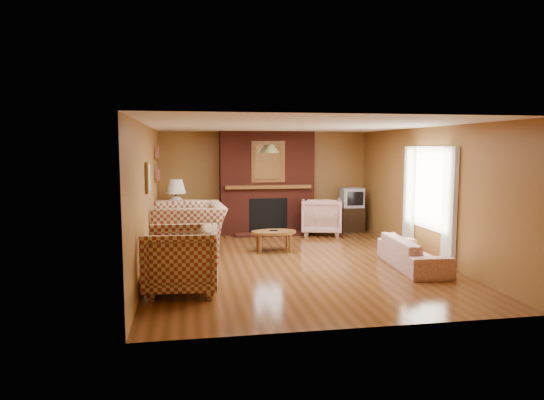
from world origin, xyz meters
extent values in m
plane|color=#4D2B10|center=(0.00, 0.00, 0.00)|extent=(6.50, 6.50, 0.00)
plane|color=white|center=(0.00, 0.00, 2.40)|extent=(6.50, 6.50, 0.00)
plane|color=brown|center=(0.00, 3.25, 1.20)|extent=(6.50, 0.00, 6.50)
plane|color=brown|center=(0.00, -3.25, 1.20)|extent=(6.50, 0.00, 6.50)
plane|color=brown|center=(-2.50, 0.00, 1.20)|extent=(0.00, 6.50, 6.50)
plane|color=brown|center=(2.50, 0.00, 1.20)|extent=(0.00, 6.50, 6.50)
cube|color=#4E1A11|center=(0.00, 3.00, 1.20)|extent=(2.20, 0.50, 2.40)
cube|color=black|center=(0.00, 2.77, 0.45)|extent=(0.90, 0.06, 0.80)
cube|color=#4E1A11|center=(0.00, 2.60, 0.03)|extent=(1.60, 0.35, 0.06)
cube|color=brown|center=(0.00, 2.73, 1.12)|extent=(2.00, 0.18, 0.08)
cube|color=brown|center=(0.00, 2.76, 1.70)|extent=(0.78, 0.05, 0.95)
cube|color=white|center=(0.00, 2.73, 1.70)|extent=(0.62, 0.02, 0.80)
cube|color=beige|center=(2.44, -0.95, 1.05)|extent=(0.08, 0.35, 2.00)
cube|color=beige|center=(2.44, 0.55, 1.05)|extent=(0.08, 0.35, 2.00)
cube|color=white|center=(2.48, -0.20, 1.30)|extent=(0.03, 1.10, 1.50)
cube|color=brown|center=(-2.47, 1.90, 1.35)|extent=(0.06, 0.55, 0.04)
cube|color=brown|center=(-2.47, 1.90, 1.80)|extent=(0.06, 0.55, 0.04)
cube|color=brown|center=(-2.47, -0.30, 1.55)|extent=(0.04, 0.40, 0.50)
cube|color=beige|center=(-2.44, -0.30, 1.55)|extent=(0.01, 0.32, 0.42)
cylinder|color=black|center=(0.00, 2.30, 2.22)|extent=(0.01, 0.01, 0.35)
cone|color=#B08646|center=(0.00, 2.30, 2.00)|extent=(0.36, 0.36, 0.18)
imported|color=maroon|center=(-1.85, 0.81, 0.49)|extent=(1.41, 1.59, 0.98)
imported|color=maroon|center=(-1.95, -1.51, 0.47)|extent=(1.09, 1.06, 0.93)
imported|color=beige|center=(1.90, -0.78, 0.25)|extent=(0.81, 1.79, 0.51)
imported|color=beige|center=(1.24, 2.60, 0.43)|extent=(1.12, 1.14, 0.85)
ellipsoid|color=brown|center=(-0.20, 0.86, 0.39)|extent=(0.88, 0.55, 0.05)
cube|color=black|center=(-0.20, 0.86, 0.42)|extent=(0.15, 0.05, 0.02)
cylinder|color=brown|center=(0.09, 1.04, 0.18)|extent=(0.05, 0.05, 0.36)
cylinder|color=brown|center=(-0.50, 1.04, 0.18)|extent=(0.05, 0.05, 0.36)
cylinder|color=brown|center=(0.09, 0.69, 0.18)|extent=(0.05, 0.05, 0.36)
cylinder|color=brown|center=(-0.50, 0.69, 0.18)|extent=(0.05, 0.05, 0.36)
cube|color=brown|center=(-2.10, 2.45, 0.31)|extent=(0.50, 0.50, 0.62)
sphere|color=silver|center=(-2.10, 2.45, 0.79)|extent=(0.34, 0.34, 0.34)
cylinder|color=black|center=(-2.10, 2.45, 0.99)|extent=(0.03, 0.03, 0.11)
cone|color=white|center=(-2.10, 2.45, 1.18)|extent=(0.43, 0.43, 0.30)
cube|color=black|center=(2.05, 2.80, 0.30)|extent=(0.58, 0.54, 0.60)
cube|color=#A1A3A9|center=(2.05, 2.80, 0.83)|extent=(0.53, 0.51, 0.46)
cube|color=black|center=(2.05, 2.55, 0.83)|extent=(0.39, 0.04, 0.33)
camera|label=1|loc=(-1.82, -8.30, 2.04)|focal=32.00mm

